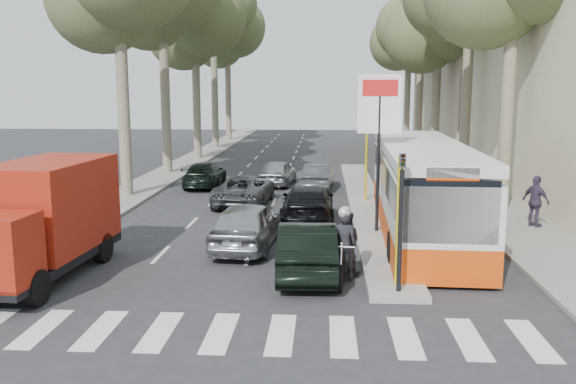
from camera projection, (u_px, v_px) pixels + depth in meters
name	position (u px, v px, depth m)	size (l,w,h in m)	color
ground	(273.00, 276.00, 16.84)	(120.00, 120.00, 0.00)	#28282B
sidewalk_right	(432.00, 165.00, 40.92)	(3.20, 70.00, 0.12)	gray
median_left	(197.00, 158.00, 44.85)	(2.40, 64.00, 0.12)	gray
traffic_island	(365.00, 202.00, 27.46)	(1.50, 26.00, 0.16)	gray
building_far	(504.00, 51.00, 48.04)	(11.00, 20.00, 16.00)	#B7A88E
billboard	(379.00, 130.00, 20.94)	(1.50, 12.10, 5.60)	yellow
traffic_light_island	(401.00, 199.00, 14.75)	(0.16, 0.41, 3.60)	black
tree_l_c	(197.00, 18.00, 43.26)	(7.40, 7.20, 13.71)	#6B604C
tree_l_d	(215.00, 8.00, 50.85)	(7.40, 7.20, 15.66)	#6B604C
tree_l_e	(229.00, 30.00, 58.90)	(7.40, 7.20, 14.49)	#6B604C
tree_r_c	(441.00, 18.00, 40.37)	(7.40, 7.20, 13.32)	#6B604C
tree_r_d	(424.00, 12.00, 48.00)	(7.40, 7.20, 14.88)	#6B604C
tree_r_e	(411.00, 30.00, 55.98)	(7.40, 7.20, 14.10)	#6B604C
silver_hatchback	(247.00, 225.00, 19.71)	(1.82, 4.53, 1.54)	#A4A6AC
dark_hatchback	(308.00, 248.00, 16.94)	(1.58, 4.52, 1.49)	black
queue_car_a	(244.00, 190.00, 27.16)	(2.21, 4.80, 1.33)	#46484D
queue_car_b	(308.00, 204.00, 23.56)	(2.00, 4.93, 1.43)	black
queue_car_c	(278.00, 172.00, 32.60)	(1.61, 4.00, 1.36)	#94979C
queue_car_d	(318.00, 176.00, 31.42)	(1.37, 3.93, 1.29)	#494C51
queue_car_e	(205.00, 175.00, 32.05)	(1.81, 4.45, 1.29)	black
red_truck	(41.00, 218.00, 16.53)	(2.61, 6.04, 3.15)	black
city_bus	(421.00, 186.00, 21.42)	(3.17, 12.56, 3.29)	#DB440C
motorcycle	(344.00, 246.00, 16.46)	(0.95, 2.41, 2.05)	black
pedestrian_near	(536.00, 201.00, 22.20)	(1.11, 0.54, 1.89)	#3E334C
pedestrian_far	(464.00, 171.00, 29.94)	(1.26, 0.56, 1.95)	brown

